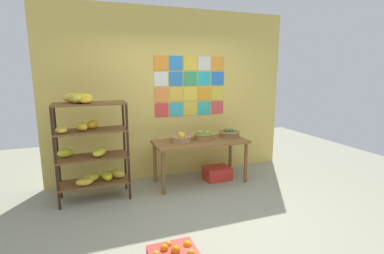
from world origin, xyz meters
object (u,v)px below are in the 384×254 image
at_px(banana_shelf_unit, 89,141).
at_px(display_table, 200,146).
at_px(fruit_basket_right, 203,136).
at_px(fruit_basket_back_right, 181,138).
at_px(produce_crate_under_table, 217,173).
at_px(fruit_basket_centre, 229,133).

bearing_deg(banana_shelf_unit, display_table, 1.89).
relative_size(display_table, fruit_basket_right, 4.85).
relative_size(banana_shelf_unit, fruit_basket_back_right, 4.44).
height_order(banana_shelf_unit, display_table, banana_shelf_unit).
bearing_deg(fruit_basket_right, produce_crate_under_table, -7.66).
height_order(display_table, fruit_basket_centre, fruit_basket_centre).
relative_size(fruit_basket_back_right, produce_crate_under_table, 0.80).
bearing_deg(banana_shelf_unit, produce_crate_under_table, 2.09).
height_order(banana_shelf_unit, produce_crate_under_table, banana_shelf_unit).
bearing_deg(fruit_basket_back_right, display_table, -9.17).
bearing_deg(produce_crate_under_table, fruit_basket_back_right, 177.01).
xyz_separation_m(banana_shelf_unit, fruit_basket_right, (1.81, 0.11, -0.10)).
xyz_separation_m(fruit_basket_back_right, fruit_basket_centre, (0.91, 0.05, -0.01)).
relative_size(display_table, fruit_basket_back_right, 4.40).
height_order(fruit_basket_back_right, produce_crate_under_table, fruit_basket_back_right).
relative_size(fruit_basket_centre, fruit_basket_right, 1.20).
height_order(fruit_basket_right, produce_crate_under_table, fruit_basket_right).
distance_m(banana_shelf_unit, fruit_basket_back_right, 1.42).
distance_m(display_table, produce_crate_under_table, 0.62).
height_order(fruit_basket_back_right, fruit_basket_right, fruit_basket_back_right).
xyz_separation_m(banana_shelf_unit, fruit_basket_back_right, (1.42, 0.11, -0.10)).
relative_size(banana_shelf_unit, fruit_basket_right, 4.89).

